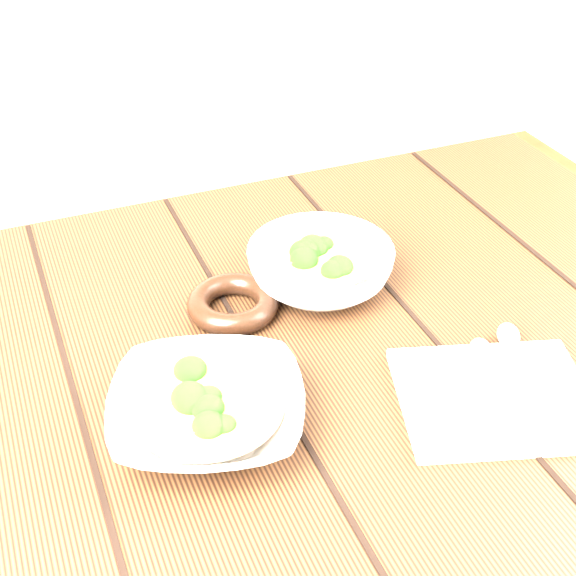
{
  "coord_description": "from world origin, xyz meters",
  "views": [
    {
      "loc": [
        -0.25,
        -0.64,
        1.33
      ],
      "look_at": [
        0.04,
        0.05,
        0.8
      ],
      "focal_mm": 50.0,
      "sensor_mm": 36.0,
      "label": 1
    }
  ],
  "objects": [
    {
      "name": "soup_bowl_back",
      "position": [
        0.1,
        0.1,
        0.78
      ],
      "size": [
        0.23,
        0.23,
        0.06
      ],
      "color": "silver",
      "rests_on": "table"
    },
    {
      "name": "trivet",
      "position": [
        -0.02,
        0.09,
        0.76
      ],
      "size": [
        0.12,
        0.12,
        0.03
      ],
      "primitive_type": "torus",
      "rotation": [
        0.0,
        0.0,
        -0.1
      ],
      "color": "black",
      "rests_on": "table"
    },
    {
      "name": "spoon_right",
      "position": [
        0.23,
        -0.11,
        0.76
      ],
      "size": [
        0.1,
        0.15,
        0.01
      ],
      "color": "#A8A294",
      "rests_on": "napkin"
    },
    {
      "name": "table",
      "position": [
        0.0,
        0.0,
        0.63
      ],
      "size": [
        1.2,
        0.8,
        0.75
      ],
      "color": "#331E0E",
      "rests_on": "ground"
    },
    {
      "name": "spoon_left",
      "position": [
        0.19,
        -0.12,
        0.76
      ],
      "size": [
        0.09,
        0.15,
        0.01
      ],
      "color": "#A8A294",
      "rests_on": "napkin"
    },
    {
      "name": "napkin",
      "position": [
        0.19,
        -0.16,
        0.76
      ],
      "size": [
        0.24,
        0.21,
        0.01
      ],
      "primitive_type": "cube",
      "rotation": [
        0.0,
        0.0,
        -0.3
      ],
      "color": "beige",
      "rests_on": "table"
    },
    {
      "name": "soup_bowl_front",
      "position": [
        -0.1,
        -0.08,
        0.78
      ],
      "size": [
        0.25,
        0.25,
        0.05
      ],
      "color": "silver",
      "rests_on": "table"
    }
  ]
}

